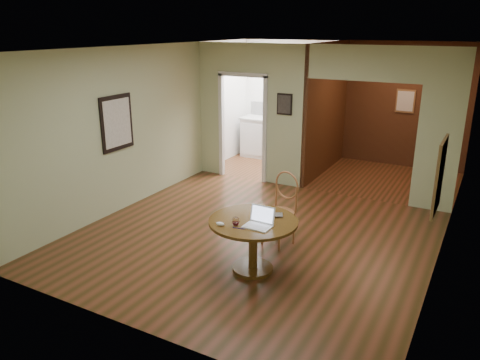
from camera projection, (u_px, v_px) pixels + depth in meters
The scene contains 11 objects.
floor at pixel (251, 239), 6.93m from camera, with size 5.00×5.00×0.00m, color #3F2B12.
room_shell at pixel (303, 116), 9.32m from camera, with size 5.20×7.50×5.00m.
dining_table at pixel (253, 233), 5.88m from camera, with size 1.12×1.12×0.70m.
chair at pixel (282, 205), 6.63m from camera, with size 0.55×0.55×1.06m.
open_laptop at pixel (260, 221), 5.65m from camera, with size 0.33×0.28×0.23m.
closed_laptop at pixel (269, 217), 5.90m from camera, with size 0.34×0.22×0.03m, color #A9A9AE.
mouse at pixel (220, 224), 5.66m from camera, with size 0.11×0.06×0.04m, color white.
wine_glass at pixel (236, 221), 5.66m from camera, with size 0.10×0.10×0.11m, color white, non-canonical shape.
pen at pixel (239, 228), 5.58m from camera, with size 0.01×0.01×0.15m, color #0E0D60.
kitchen_cabinet at pixel (283, 140), 10.89m from camera, with size 2.06×0.60×0.94m.
grocery_bag at pixel (317, 117), 10.34m from camera, with size 0.28×0.24×0.28m, color beige.
Camera 1 is at (2.89, -5.60, 3.01)m, focal length 35.00 mm.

